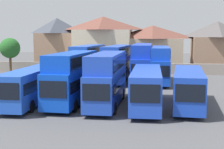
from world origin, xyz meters
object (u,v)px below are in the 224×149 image
Objects in this scene: bus_1 at (33,84)px; bus_5 at (188,86)px; bus_4 at (147,86)px; bus_6 at (88,61)px; bus_7 at (117,62)px; bus_9 at (160,63)px; house_terrace_far_right at (217,45)px; bus_8 at (142,61)px; house_terrace_centre at (103,42)px; bus_2 at (72,75)px; house_terrace_right at (153,47)px; bus_3 at (107,76)px; tree_left_of_lot at (10,48)px; house_terrace_left at (57,42)px.

bus_1 is 14.60m from bus_5.
bus_4 is 18.53m from bus_6.
bus_6 is 0.94× the size of bus_7.
house_terrace_far_right is (10.38, 17.83, 1.80)m from bus_9.
bus_8 is 18.54m from house_terrace_centre.
bus_6 is 7.64m from bus_8.
house_terrace_centre reaches higher than bus_7.
house_terrace_right reaches higher than bus_2.
house_terrace_right is (8.77, 16.63, 1.35)m from bus_6.
bus_7 is at bearing -176.19° from bus_3.
tree_left_of_lot is at bearing -106.18° from bus_7.
bus_3 is (3.38, -0.24, -0.01)m from bus_2.
house_terrace_left reaches higher than house_terrace_far_right.
bus_2 is 35.78m from house_terrace_left.
bus_4 is 39.07m from house_terrace_left.
house_terrace_centre is 1.20× the size of house_terrace_far_right.
house_terrace_centre is at bearing -160.55° from bus_7.
bus_5 is at bearing 32.26° from bus_7.
bus_4 is at bearing -5.05° from bus_9.
tree_left_of_lot is at bearing -107.05° from bus_8.
house_terrace_left is at bearing -133.35° from bus_9.
tree_left_of_lot is (-16.36, 22.44, 1.52)m from bus_2.
bus_2 is 0.93× the size of bus_6.
bus_6 is at bearing 172.20° from bus_1.
bus_7 is (-4.63, 16.04, 0.86)m from bus_4.
bus_8 reaches higher than bus_3.
bus_6 is at bearing -91.40° from bus_8.
bus_6 is at bearing -88.21° from house_terrace_centre.
bus_8 reaches higher than bus_2.
bus_1 is 1.23× the size of house_terrace_left.
bus_4 is 16.21m from bus_8.
bus_1 is 26.13m from tree_left_of_lot.
bus_4 is (3.66, -0.18, -0.78)m from bus_3.
house_terrace_left reaches higher than bus_7.
bus_7 is 20.02m from tree_left_of_lot.
bus_5 is 15.27m from bus_9.
house_terrace_right is at bearing -177.60° from house_terrace_far_right.
bus_6 is at bearing -24.19° from tree_left_of_lot.
house_terrace_centre is at bearing -164.99° from bus_4.
bus_8 is (9.68, 16.06, 1.03)m from bus_1.
bus_6 is (-5.12, 16.11, 0.08)m from bus_3.
house_terrace_right is (-3.77, 32.38, 2.26)m from bus_5.
bus_3 is at bearing -80.17° from house_terrace_centre.
house_terrace_centre is at bearing -9.19° from house_terrace_left.
bus_1 is at bearing -77.00° from house_terrace_left.
house_terrace_left is at bearing -147.38° from bus_6.
bus_6 is (-8.77, 16.29, 0.86)m from bus_4.
bus_9 is (1.27, 15.58, 0.80)m from bus_4.
house_terrace_right is at bearing -3.85° from house_terrace_left.
bus_1 is at bearing -3.57° from bus_6.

